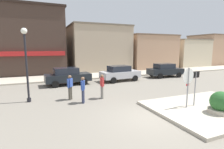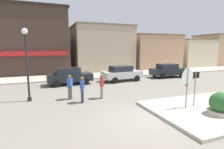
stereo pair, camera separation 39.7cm
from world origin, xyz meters
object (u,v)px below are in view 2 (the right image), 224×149
Objects in this scene: pedestrian_crossing_near at (70,86)px; pedestrian_crossing_far at (82,89)px; lamp_post at (26,54)px; parked_car_second at (122,73)px; stop_sign at (187,83)px; pedestrian_kerb_side at (102,86)px; parked_car_third at (168,70)px; planter at (220,106)px; parked_car_nearest at (69,76)px; one_way_sign at (195,85)px.

pedestrian_crossing_far is at bearing -58.54° from pedestrian_crossing_near.
lamp_post reaches higher than parked_car_second.
parked_car_second is at bearing 88.09° from stop_sign.
parked_car_second is 6.40m from pedestrian_kerb_side.
lamp_post is 1.11× the size of parked_car_third.
planter is 8.48m from pedestrian_crossing_near.
parked_car_third is (11.01, 0.05, 0.00)m from parked_car_nearest.
parked_car_second is 5.83m from parked_car_third.
pedestrian_crossing_far is at bearing -132.34° from parked_car_second.
pedestrian_crossing_near is at bearing 144.85° from one_way_sign.
planter is 0.76× the size of pedestrian_kerb_side.
pedestrian_kerb_side is at bearing -75.09° from parked_car_nearest.
pedestrian_kerb_side is at bearing -13.29° from lamp_post.
pedestrian_crossing_near is (-6.35, 5.62, 0.31)m from planter.
stop_sign is at bearing 125.70° from planter.
lamp_post reaches higher than stop_sign.
stop_sign is at bearing -48.02° from pedestrian_kerb_side.
pedestrian_crossing_far is (-5.14, -5.64, 0.06)m from parked_car_second.
one_way_sign reaches higher than parked_car_nearest.
stop_sign reaches higher than pedestrian_kerb_side.
pedestrian_crossing_near is (2.46, -0.52, -2.09)m from lamp_post.
pedestrian_crossing_far is (0.04, -5.81, 0.06)m from parked_car_nearest.
parked_car_second is at bearing 54.06° from pedestrian_kerb_side.
stop_sign is at bearing -91.91° from parked_car_second.
parked_car_nearest is at bearing 121.21° from one_way_sign.
pedestrian_crossing_near reaches higher than parked_car_third.
lamp_post is at bearing 153.71° from pedestrian_crossing_far.
one_way_sign reaches higher than pedestrian_crossing_far.
one_way_sign is at bearing -121.02° from parked_car_third.
pedestrian_kerb_side reaches higher than parked_car_third.
parked_car_third is 2.54× the size of pedestrian_crossing_near.
lamp_post is 3.27m from pedestrian_crossing_near.
stop_sign is 1.43× the size of pedestrian_kerb_side.
one_way_sign is 0.51× the size of parked_car_nearest.
parked_car_third is 2.54× the size of pedestrian_crossing_far.
one_way_sign reaches higher than parked_car_third.
lamp_post is (-8.54, 4.80, 1.63)m from one_way_sign.
pedestrian_crossing_far reaches higher than parked_car_nearest.
pedestrian_crossing_near is (-5.75, -4.65, 0.06)m from parked_car_second.
parked_car_nearest reaches higher than planter.
parked_car_third is at bearing 0.24° from parked_car_nearest.
one_way_sign is at bearing -29.36° from lamp_post.
pedestrian_crossing_near is 1.00× the size of pedestrian_kerb_side.
one_way_sign is 1.56m from planter.
stop_sign is 5.20m from pedestrian_kerb_side.
parked_car_second is at bearing -1.83° from parked_car_nearest.
parked_car_nearest is 2.54× the size of pedestrian_kerb_side.
pedestrian_crossing_far is (3.06, -1.51, -2.09)m from lamp_post.
pedestrian_crossing_near is at bearing 141.28° from stop_sign.
pedestrian_crossing_near reaches higher than parked_car_nearest.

